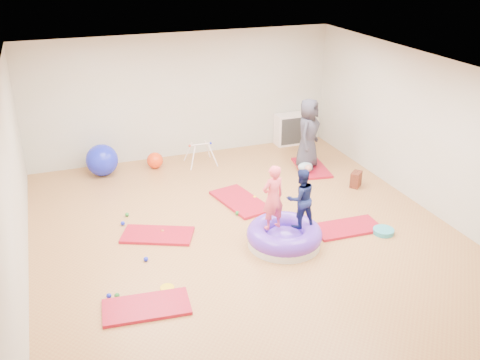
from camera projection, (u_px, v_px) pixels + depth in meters
name	position (u px, v px, depth m)	size (l,w,h in m)	color
room	(246.00, 159.00, 8.55)	(7.01, 8.01, 2.81)	#B17F44
gym_mat_front_left	(146.00, 307.00, 7.29)	(1.18, 0.59, 0.05)	red
gym_mat_mid_left	(158.00, 235.00, 9.07)	(1.18, 0.59, 0.05)	red
gym_mat_center_back	(241.00, 201.00, 10.23)	(1.31, 0.66, 0.05)	red
gym_mat_right	(347.00, 228.00, 9.29)	(1.17, 0.58, 0.05)	red
gym_mat_rear_right	(312.00, 168.00, 11.74)	(1.18, 0.59, 0.05)	red
inflatable_cushion	(284.00, 236.00, 8.78)	(1.25, 1.25, 0.39)	silver
child_pink	(273.00, 195.00, 8.47)	(0.40, 0.26, 1.10)	#F95061
child_navy	(301.00, 196.00, 8.54)	(0.49, 0.38, 1.01)	#131D51
adult_caregiver	(308.00, 133.00, 11.44)	(0.75, 0.49, 1.53)	#373543
infant	(306.00, 167.00, 11.46)	(0.33, 0.34, 0.19)	#A2C3D7
ball_pit_balls	(183.00, 229.00, 9.24)	(4.65, 3.00, 0.08)	#277D2E
exercise_ball_blue	(102.00, 160.00, 11.31)	(0.68, 0.68, 0.68)	#1924DA
exercise_ball_orange	(155.00, 160.00, 11.72)	(0.35, 0.35, 0.35)	#FF4014
infant_play_gym	(200.00, 151.00, 11.83)	(0.65, 0.61, 0.49)	white
cube_shelf	(291.00, 129.00, 13.03)	(0.76, 0.37, 0.76)	white
balance_disc	(383.00, 231.00, 9.15)	(0.36, 0.36, 0.08)	teal
backpack	(356.00, 179.00, 10.84)	(0.27, 0.17, 0.32)	#AC4326
yellow_toy	(167.00, 288.00, 7.70)	(0.20, 0.20, 0.03)	yellow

